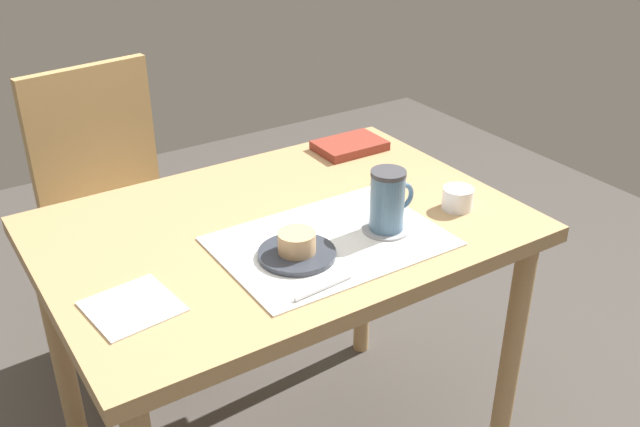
{
  "coord_description": "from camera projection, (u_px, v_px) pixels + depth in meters",
  "views": [
    {
      "loc": [
        -0.67,
        -1.19,
        1.5
      ],
      "look_at": [
        0.04,
        -0.09,
        0.8
      ],
      "focal_mm": 40.0,
      "sensor_mm": 36.0,
      "label": 1
    }
  ],
  "objects": [
    {
      "name": "dining_table",
      "position": [
        283.0,
        260.0,
        1.61
      ],
      "size": [
        1.03,
        0.72,
        0.75
      ],
      "color": "tan",
      "rests_on": "ground_plane"
    },
    {
      "name": "wooden_chair",
      "position": [
        120.0,
        212.0,
        2.13
      ],
      "size": [
        0.47,
        0.47,
        0.92
      ],
      "rotation": [
        0.0,
        0.0,
        3.28
      ],
      "color": "tan",
      "rests_on": "ground_plane"
    },
    {
      "name": "placemat",
      "position": [
        330.0,
        241.0,
        1.48
      ],
      "size": [
        0.46,
        0.33,
        0.0
      ],
      "primitive_type": "cube",
      "color": "white",
      "rests_on": "dining_table"
    },
    {
      "name": "pastry_plate",
      "position": [
        297.0,
        254.0,
        1.42
      ],
      "size": [
        0.16,
        0.16,
        0.01
      ],
      "primitive_type": "cylinder",
      "color": "#333842",
      "rests_on": "placemat"
    },
    {
      "name": "pastry",
      "position": [
        297.0,
        242.0,
        1.41
      ],
      "size": [
        0.08,
        0.08,
        0.04
      ],
      "primitive_type": "cylinder",
      "color": "tan",
      "rests_on": "pastry_plate"
    },
    {
      "name": "coffee_coaster",
      "position": [
        386.0,
        229.0,
        1.52
      ],
      "size": [
        0.1,
        0.1,
        0.0
      ],
      "primitive_type": "cylinder",
      "color": "#99999E",
      "rests_on": "placemat"
    },
    {
      "name": "coffee_mug",
      "position": [
        388.0,
        200.0,
        1.49
      ],
      "size": [
        0.11,
        0.07,
        0.13
      ],
      "color": "slate",
      "rests_on": "coffee_coaster"
    },
    {
      "name": "teaspoon",
      "position": [
        323.0,
        288.0,
        1.32
      ],
      "size": [
        0.13,
        0.02,
        0.01
      ],
      "primitive_type": "cylinder",
      "rotation": [
        0.0,
        1.57,
        0.08
      ],
      "color": "silver",
      "rests_on": "placemat"
    },
    {
      "name": "paper_napkin",
      "position": [
        132.0,
        307.0,
        1.28
      ],
      "size": [
        0.17,
        0.17,
        0.0
      ],
      "primitive_type": "cube",
      "rotation": [
        0.0,
        0.0,
        0.11
      ],
      "color": "white",
      "rests_on": "dining_table"
    },
    {
      "name": "sugar_bowl",
      "position": [
        458.0,
        198.0,
        1.61
      ],
      "size": [
        0.07,
        0.07,
        0.05
      ],
      "primitive_type": "cylinder",
      "color": "white",
      "rests_on": "dining_table"
    },
    {
      "name": "small_book",
      "position": [
        350.0,
        146.0,
        1.91
      ],
      "size": [
        0.18,
        0.13,
        0.02
      ],
      "primitive_type": "cube",
      "rotation": [
        0.0,
        0.0,
        -0.01
      ],
      "color": "maroon",
      "rests_on": "dining_table"
    }
  ]
}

